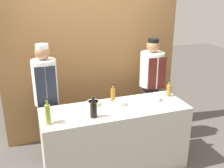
% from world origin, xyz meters
% --- Properties ---
extents(ground_plane, '(14.00, 14.00, 0.00)m').
position_xyz_m(ground_plane, '(0.00, 0.00, 0.00)').
color(ground_plane, '#4C4742').
extents(cabinet_wall, '(2.81, 0.18, 2.40)m').
position_xyz_m(cabinet_wall, '(0.00, 1.10, 1.20)').
color(cabinet_wall, olive).
rests_on(cabinet_wall, ground_plane).
extents(counter, '(1.87, 0.65, 0.90)m').
position_xyz_m(counter, '(0.00, 0.00, 0.45)').
color(counter, beige).
rests_on(counter, ground_plane).
extents(sauce_bowl_purple, '(0.12, 0.12, 0.06)m').
position_xyz_m(sauce_bowl_purple, '(0.61, 0.04, 0.94)').
color(sauce_bowl_purple, silver).
rests_on(sauce_bowl_purple, counter).
extents(sauce_bowl_red, '(0.17, 0.17, 0.05)m').
position_xyz_m(sauce_bowl_red, '(-0.24, 0.18, 0.93)').
color(sauce_bowl_red, silver).
rests_on(sauce_bowl_red, counter).
extents(sauce_bowl_brown, '(0.17, 0.17, 0.04)m').
position_xyz_m(sauce_bowl_brown, '(0.09, 0.08, 0.93)').
color(sauce_bowl_brown, silver).
rests_on(sauce_bowl_brown, counter).
extents(cutting_board, '(0.34, 0.23, 0.02)m').
position_xyz_m(cutting_board, '(-0.62, -0.02, 0.91)').
color(cutting_board, white).
rests_on(cutting_board, counter).
extents(bottle_oil, '(0.06, 0.06, 0.32)m').
position_xyz_m(bottle_oil, '(-0.84, -0.15, 1.03)').
color(bottle_oil, olive).
rests_on(bottle_oil, counter).
extents(bottle_soy, '(0.08, 0.08, 0.26)m').
position_xyz_m(bottle_soy, '(-0.33, -0.15, 1.01)').
color(bottle_soy, black).
rests_on(bottle_soy, counter).
extents(bottle_amber, '(0.06, 0.06, 0.25)m').
position_xyz_m(bottle_amber, '(0.04, 0.21, 1.00)').
color(bottle_amber, '#9E661E').
rests_on(bottle_amber, counter).
extents(bottle_vinegar, '(0.07, 0.07, 0.23)m').
position_xyz_m(bottle_vinegar, '(0.84, 0.13, 0.99)').
color(bottle_vinegar, olive).
rests_on(bottle_vinegar, counter).
extents(chef_left, '(0.33, 0.33, 1.67)m').
position_xyz_m(chef_left, '(-0.79, 0.57, 0.91)').
color(chef_left, '#28282D').
rests_on(chef_left, ground_plane).
extents(chef_right, '(0.36, 0.36, 1.64)m').
position_xyz_m(chef_right, '(0.79, 0.57, 0.89)').
color(chef_right, '#28282D').
rests_on(chef_right, ground_plane).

